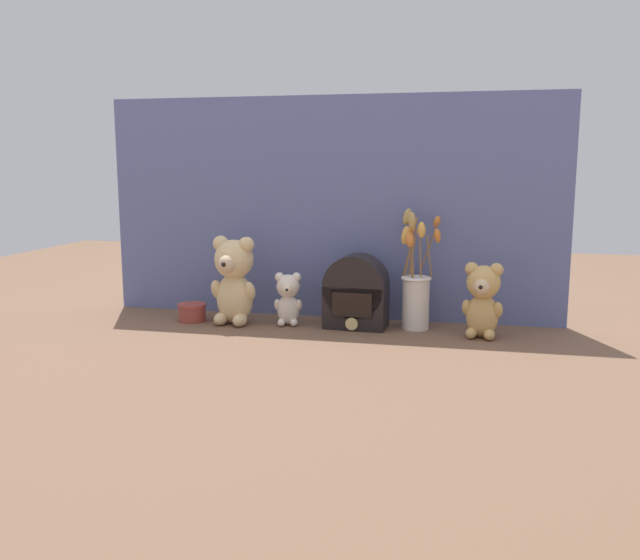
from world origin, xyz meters
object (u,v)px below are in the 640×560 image
teddy_bear_medium (483,299)px  teddy_bear_small (288,298)px  teddy_bear_large (234,278)px  vintage_radio (356,294)px  decorative_tin_tall (192,312)px  flower_vase (416,290)px

teddy_bear_medium → teddy_bear_small: 0.58m
teddy_bear_large → teddy_bear_medium: teddy_bear_large is taller
teddy_bear_medium → vintage_radio: bearing=173.6°
vintage_radio → decorative_tin_tall: vintage_radio is taller
teddy_bear_medium → vintage_radio: (-0.37, 0.04, -0.01)m
vintage_radio → teddy_bear_small: bearing=-176.4°
teddy_bear_large → decorative_tin_tall: 0.18m
flower_vase → vintage_radio: 0.18m
flower_vase → decorative_tin_tall: bearing=-175.6°
teddy_bear_large → decorative_tin_tall: (-0.14, 0.01, -0.11)m
teddy_bear_medium → decorative_tin_tall: size_ratio=2.40×
teddy_bear_small → decorative_tin_tall: (-0.31, -0.02, -0.06)m
flower_vase → decorative_tin_tall: flower_vase is taller
teddy_bear_large → decorative_tin_tall: teddy_bear_large is taller
teddy_bear_large → teddy_bear_medium: (0.74, -0.01, -0.03)m
teddy_bear_small → vintage_radio: size_ratio=0.73×
vintage_radio → decorative_tin_tall: bearing=-176.9°
decorative_tin_tall → teddy_bear_medium: bearing=-0.9°
decorative_tin_tall → teddy_bear_large: bearing=-2.1°
teddy_bear_small → teddy_bear_large: bearing=-173.0°
teddy_bear_medium → flower_vase: size_ratio=0.60×
teddy_bear_small → flower_vase: size_ratio=0.45×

